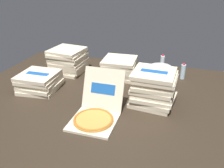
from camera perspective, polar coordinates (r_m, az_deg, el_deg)
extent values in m
cube|color=#2D2319|center=(2.54, -0.60, -4.00)|extent=(3.20, 2.40, 0.02)
cube|color=beige|center=(2.18, -4.40, -8.88)|extent=(0.40, 0.40, 0.02)
cylinder|color=#C6893D|center=(2.17, -4.41, -8.46)|extent=(0.36, 0.36, 0.02)
torus|color=#A96324|center=(2.17, -4.42, -8.26)|extent=(0.35, 0.35, 0.02)
cube|color=beige|center=(2.31, -2.07, -1.15)|extent=(0.40, 0.17, 0.38)
cube|color=#19519E|center=(2.30, -2.15, -1.17)|extent=(0.24, 0.04, 0.09)
cube|color=beige|center=(3.09, 1.44, 2.28)|extent=(0.41, 0.41, 0.04)
cube|color=#19519E|center=(3.08, 1.45, 2.64)|extent=(0.26, 0.08, 0.00)
cube|color=beige|center=(3.07, 1.83, 2.87)|extent=(0.44, 0.44, 0.04)
cube|color=#19519E|center=(3.06, 1.84, 3.24)|extent=(0.27, 0.10, 0.00)
cube|color=beige|center=(3.05, 1.65, 3.54)|extent=(0.44, 0.44, 0.04)
cube|color=beige|center=(3.04, 1.76, 4.25)|extent=(0.43, 0.43, 0.04)
cube|color=beige|center=(3.03, 1.86, 4.93)|extent=(0.43, 0.43, 0.04)
cube|color=beige|center=(3.01, 1.80, 5.62)|extent=(0.42, 0.42, 0.04)
cube|color=beige|center=(3.28, -10.23, 3.25)|extent=(0.43, 0.43, 0.04)
cube|color=beige|center=(3.26, -10.09, 3.88)|extent=(0.40, 0.40, 0.04)
cube|color=beige|center=(3.24, -10.12, 4.51)|extent=(0.41, 0.41, 0.04)
cube|color=#19519E|center=(3.24, -10.14, 4.86)|extent=(0.26, 0.08, 0.00)
cube|color=beige|center=(3.23, -10.21, 5.16)|extent=(0.41, 0.41, 0.04)
cube|color=#19519E|center=(3.23, -10.23, 5.51)|extent=(0.26, 0.08, 0.00)
cube|color=beige|center=(3.23, -10.38, 5.86)|extent=(0.43, 0.43, 0.04)
cube|color=#19519E|center=(3.22, -10.41, 6.21)|extent=(0.26, 0.09, 0.00)
cube|color=beige|center=(3.21, -10.30, 6.50)|extent=(0.42, 0.42, 0.04)
cube|color=#19519E|center=(3.21, -10.33, 6.86)|extent=(0.26, 0.09, 0.00)
cube|color=beige|center=(3.20, -10.62, 7.12)|extent=(0.41, 0.41, 0.04)
cube|color=beige|center=(3.19, -10.64, 7.82)|extent=(0.44, 0.44, 0.04)
cube|color=beige|center=(2.51, 9.39, -4.01)|extent=(0.44, 0.44, 0.04)
cube|color=beige|center=(2.48, 9.88, -3.30)|extent=(0.45, 0.45, 0.04)
cube|color=beige|center=(2.46, 9.84, -2.54)|extent=(0.41, 0.41, 0.04)
cube|color=beige|center=(2.46, 9.94, -1.56)|extent=(0.42, 0.42, 0.04)
cube|color=beige|center=(2.44, 9.74, -0.77)|extent=(0.42, 0.42, 0.04)
cube|color=beige|center=(2.42, 9.97, 0.01)|extent=(0.41, 0.41, 0.04)
cube|color=beige|center=(2.41, 10.36, 0.88)|extent=(0.42, 0.42, 0.04)
cube|color=#19519E|center=(2.40, 10.39, 1.33)|extent=(0.26, 0.08, 0.00)
cube|color=beige|center=(2.38, 10.25, 1.63)|extent=(0.42, 0.42, 0.04)
cube|color=beige|center=(2.37, 9.93, 2.51)|extent=(0.42, 0.42, 0.04)
cube|color=#19519E|center=(2.36, 9.97, 2.97)|extent=(0.26, 0.08, 0.00)
cube|color=beige|center=(2.86, -16.64, -0.88)|extent=(0.44, 0.44, 0.04)
cube|color=#19519E|center=(2.85, -16.69, -0.50)|extent=(0.27, 0.10, 0.00)
cube|color=beige|center=(2.84, -16.63, -0.20)|extent=(0.41, 0.41, 0.04)
cube|color=#19519E|center=(2.83, -16.68, 0.18)|extent=(0.26, 0.08, 0.00)
cube|color=beige|center=(2.84, -16.74, 0.64)|extent=(0.43, 0.43, 0.04)
cube|color=beige|center=(2.81, -16.99, 1.25)|extent=(0.42, 0.42, 0.04)
cube|color=beige|center=(2.80, -17.19, 1.98)|extent=(0.41, 0.41, 0.04)
cube|color=#19519E|center=(2.79, -17.24, 2.38)|extent=(0.26, 0.08, 0.00)
cylinder|color=#B7BABF|center=(3.12, 11.33, 2.95)|extent=(0.27, 0.27, 0.14)
cylinder|color=silver|center=(3.11, 16.46, 2.82)|extent=(0.06, 0.06, 0.18)
cylinder|color=red|center=(3.08, 16.69, 4.54)|extent=(0.03, 0.03, 0.02)
cylinder|color=silver|center=(3.03, 7.58, 3.04)|extent=(0.06, 0.06, 0.18)
cylinder|color=blue|center=(2.99, 7.69, 4.80)|extent=(0.03, 0.03, 0.02)
cylinder|color=white|center=(3.37, 11.83, 5.05)|extent=(0.06, 0.06, 0.18)
cylinder|color=red|center=(3.33, 11.99, 6.66)|extent=(0.03, 0.03, 0.02)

